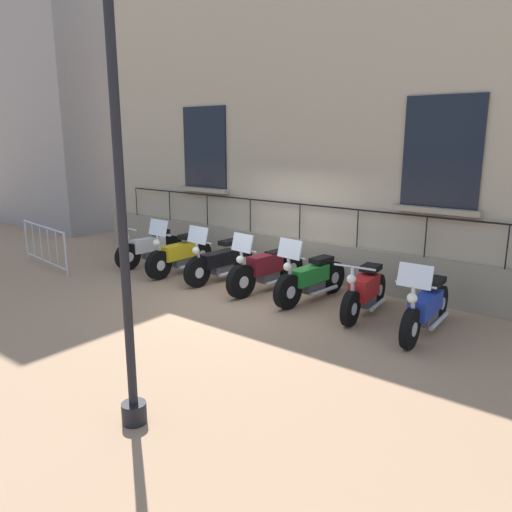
{
  "coord_description": "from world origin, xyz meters",
  "views": [
    {
      "loc": [
        7.51,
        6.08,
        3.16
      ],
      "look_at": [
        -0.22,
        0.0,
        0.8
      ],
      "focal_mm": 35.12,
      "sensor_mm": 36.0,
      "label": 1
    }
  ],
  "objects_px": {
    "motorcycle_black": "(220,262)",
    "crowd_barrier": "(45,245)",
    "lamppost": "(117,139)",
    "motorcycle_green": "(311,280)",
    "motorcycle_blue": "(426,309)",
    "motorcycle_yellow": "(179,255)",
    "motorcycle_red": "(365,292)",
    "motorcycle_maroon": "(266,270)",
    "motorcycle_white": "(150,249)"
  },
  "relations": [
    {
      "from": "motorcycle_green",
      "to": "motorcycle_red",
      "type": "xyz_separation_m",
      "value": [
        0.1,
        1.2,
        -0.0
      ]
    },
    {
      "from": "motorcycle_green",
      "to": "lamppost",
      "type": "height_order",
      "value": "lamppost"
    },
    {
      "from": "motorcycle_black",
      "to": "motorcycle_red",
      "type": "height_order",
      "value": "motorcycle_black"
    },
    {
      "from": "motorcycle_green",
      "to": "motorcycle_red",
      "type": "relative_size",
      "value": 1.08
    },
    {
      "from": "motorcycle_white",
      "to": "motorcycle_green",
      "type": "relative_size",
      "value": 0.96
    },
    {
      "from": "crowd_barrier",
      "to": "motorcycle_maroon",
      "type": "bearing_deg",
      "value": 108.57
    },
    {
      "from": "motorcycle_blue",
      "to": "motorcycle_yellow",
      "type": "bearing_deg",
      "value": -90.89
    },
    {
      "from": "motorcycle_black",
      "to": "lamppost",
      "type": "height_order",
      "value": "lamppost"
    },
    {
      "from": "motorcycle_white",
      "to": "crowd_barrier",
      "type": "relative_size",
      "value": 0.81
    },
    {
      "from": "motorcycle_white",
      "to": "motorcycle_maroon",
      "type": "distance_m",
      "value": 3.56
    },
    {
      "from": "motorcycle_white",
      "to": "motorcycle_blue",
      "type": "height_order",
      "value": "motorcycle_blue"
    },
    {
      "from": "motorcycle_green",
      "to": "motorcycle_blue",
      "type": "bearing_deg",
      "value": 83.17
    },
    {
      "from": "motorcycle_yellow",
      "to": "motorcycle_blue",
      "type": "height_order",
      "value": "motorcycle_yellow"
    },
    {
      "from": "motorcycle_white",
      "to": "motorcycle_blue",
      "type": "distance_m",
      "value": 7.04
    },
    {
      "from": "motorcycle_black",
      "to": "crowd_barrier",
      "type": "xyz_separation_m",
      "value": [
        1.76,
        -4.19,
        0.14
      ]
    },
    {
      "from": "motorcycle_red",
      "to": "motorcycle_green",
      "type": "bearing_deg",
      "value": -94.65
    },
    {
      "from": "crowd_barrier",
      "to": "motorcycle_blue",
      "type": "bearing_deg",
      "value": 99.85
    },
    {
      "from": "crowd_barrier",
      "to": "motorcycle_black",
      "type": "bearing_deg",
      "value": 112.79
    },
    {
      "from": "motorcycle_yellow",
      "to": "motorcycle_red",
      "type": "xyz_separation_m",
      "value": [
        -0.1,
        4.7,
        -0.01
      ]
    },
    {
      "from": "motorcycle_white",
      "to": "motorcycle_maroon",
      "type": "bearing_deg",
      "value": 91.54
    },
    {
      "from": "motorcycle_red",
      "to": "motorcycle_yellow",
      "type": "bearing_deg",
      "value": -88.82
    },
    {
      "from": "motorcycle_blue",
      "to": "motorcycle_maroon",
      "type": "bearing_deg",
      "value": -94.59
    },
    {
      "from": "motorcycle_green",
      "to": "crowd_barrier",
      "type": "xyz_separation_m",
      "value": [
        1.83,
        -6.52,
        0.14
      ]
    },
    {
      "from": "crowd_barrier",
      "to": "motorcycle_green",
      "type": "bearing_deg",
      "value": 105.68
    },
    {
      "from": "motorcycle_maroon",
      "to": "lamppost",
      "type": "bearing_deg",
      "value": 20.54
    },
    {
      "from": "motorcycle_maroon",
      "to": "motorcycle_white",
      "type": "bearing_deg",
      "value": -88.46
    },
    {
      "from": "motorcycle_yellow",
      "to": "motorcycle_blue",
      "type": "bearing_deg",
      "value": 89.11
    },
    {
      "from": "motorcycle_black",
      "to": "lamppost",
      "type": "xyz_separation_m",
      "value": [
        4.84,
        3.09,
        2.71
      ]
    },
    {
      "from": "motorcycle_green",
      "to": "lamppost",
      "type": "xyz_separation_m",
      "value": [
        4.92,
        0.75,
        2.71
      ]
    },
    {
      "from": "motorcycle_yellow",
      "to": "motorcycle_green",
      "type": "relative_size",
      "value": 0.96
    },
    {
      "from": "motorcycle_black",
      "to": "motorcycle_red",
      "type": "relative_size",
      "value": 1.05
    },
    {
      "from": "motorcycle_red",
      "to": "motorcycle_white",
      "type": "bearing_deg",
      "value": -89.95
    },
    {
      "from": "motorcycle_white",
      "to": "crowd_barrier",
      "type": "bearing_deg",
      "value": -47.26
    },
    {
      "from": "motorcycle_white",
      "to": "crowd_barrier",
      "type": "distance_m",
      "value": 2.55
    },
    {
      "from": "motorcycle_yellow",
      "to": "lamppost",
      "type": "relative_size",
      "value": 0.38
    },
    {
      "from": "motorcycle_maroon",
      "to": "crowd_barrier",
      "type": "distance_m",
      "value": 5.73
    },
    {
      "from": "motorcycle_red",
      "to": "motorcycle_maroon",
      "type": "bearing_deg",
      "value": -92.28
    },
    {
      "from": "motorcycle_yellow",
      "to": "motorcycle_green",
      "type": "height_order",
      "value": "motorcycle_yellow"
    },
    {
      "from": "motorcycle_maroon",
      "to": "motorcycle_green",
      "type": "height_order",
      "value": "motorcycle_green"
    },
    {
      "from": "motorcycle_green",
      "to": "motorcycle_blue",
      "type": "distance_m",
      "value": 2.4
    },
    {
      "from": "motorcycle_blue",
      "to": "lamppost",
      "type": "distance_m",
      "value": 5.61
    },
    {
      "from": "motorcycle_yellow",
      "to": "motorcycle_black",
      "type": "xyz_separation_m",
      "value": [
        -0.12,
        1.16,
        -0.0
      ]
    },
    {
      "from": "motorcycle_blue",
      "to": "motorcycle_red",
      "type": "bearing_deg",
      "value": -99.02
    },
    {
      "from": "motorcycle_red",
      "to": "crowd_barrier",
      "type": "height_order",
      "value": "crowd_barrier"
    },
    {
      "from": "motorcycle_maroon",
      "to": "motorcycle_red",
      "type": "height_order",
      "value": "motorcycle_maroon"
    },
    {
      "from": "motorcycle_black",
      "to": "motorcycle_maroon",
      "type": "distance_m",
      "value": 1.25
    },
    {
      "from": "motorcycle_black",
      "to": "motorcycle_blue",
      "type": "relative_size",
      "value": 0.95
    },
    {
      "from": "motorcycle_yellow",
      "to": "motorcycle_black",
      "type": "distance_m",
      "value": 1.17
    },
    {
      "from": "motorcycle_maroon",
      "to": "motorcycle_green",
      "type": "relative_size",
      "value": 1.06
    },
    {
      "from": "motorcycle_green",
      "to": "motorcycle_red",
      "type": "distance_m",
      "value": 1.2
    }
  ]
}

